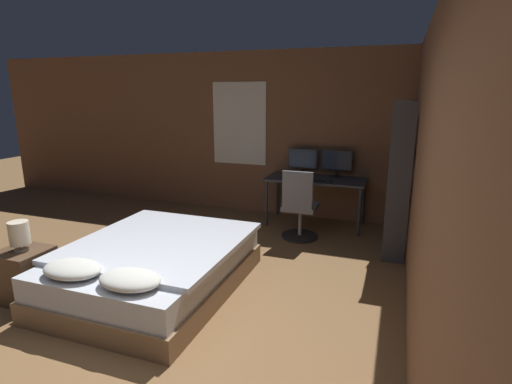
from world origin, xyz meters
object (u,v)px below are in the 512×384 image
at_px(monitor_left, 303,160).
at_px(bedside_lamp, 19,234).
at_px(nightstand, 26,275).
at_px(computer_mouse, 331,182).
at_px(office_chair, 299,211).
at_px(bookshelf, 400,173).
at_px(bed, 155,267).
at_px(keyboard, 313,181).
at_px(desk, 316,184).
at_px(monitor_right, 337,161).

bearing_deg(monitor_left, bedside_lamp, -119.06).
height_order(nightstand, computer_mouse, computer_mouse).
bearing_deg(computer_mouse, office_chair, -126.73).
height_order(office_chair, bookshelf, bookshelf).
height_order(bed, bookshelf, bookshelf).
relative_size(monitor_left, bookshelf, 0.25).
xyz_separation_m(office_chair, bookshelf, (1.28, -0.10, 0.66)).
relative_size(bedside_lamp, monitor_left, 0.62).
height_order(bed, keyboard, keyboard).
distance_m(bedside_lamp, bookshelf, 4.28).
relative_size(desk, keyboard, 4.27).
xyz_separation_m(monitor_left, keyboard, (0.27, -0.48, -0.23)).
bearing_deg(bed, nightstand, -150.69).
bearing_deg(nightstand, computer_mouse, 50.73).
xyz_separation_m(nightstand, monitor_left, (1.97, 3.55, 0.73)).
xyz_separation_m(nightstand, bedside_lamp, (0.00, 0.00, 0.44)).
relative_size(nightstand, monitor_right, 1.11).
xyz_separation_m(monitor_right, keyboard, (-0.27, -0.48, -0.23)).
distance_m(bed, desk, 2.95).
bearing_deg(desk, monitor_right, 41.59).
height_order(monitor_right, computer_mouse, monitor_right).
bearing_deg(keyboard, monitor_left, 119.57).
relative_size(monitor_left, computer_mouse, 6.80).
relative_size(desk, office_chair, 1.50).
height_order(bedside_lamp, monitor_left, monitor_left).
distance_m(bedside_lamp, monitor_left, 4.07).
bearing_deg(bed, monitor_left, 73.37).
bearing_deg(bedside_lamp, nightstand, 0.00).
distance_m(bedside_lamp, desk, 4.00).
distance_m(desk, bookshelf, 1.50).
bearing_deg(monitor_right, keyboard, -119.57).
bearing_deg(monitor_right, computer_mouse, -90.48).
distance_m(bed, monitor_left, 3.15).
distance_m(monitor_left, bookshelf, 1.81).
height_order(bedside_lamp, keyboard, bedside_lamp).
distance_m(bed, keyboard, 2.76).
bearing_deg(bedside_lamp, office_chair, 50.30).
bearing_deg(monitor_right, desk, -138.41).
bearing_deg(nightstand, monitor_left, 60.94).
relative_size(bed, computer_mouse, 29.98).
distance_m(keyboard, computer_mouse, 0.27).
relative_size(nightstand, desk, 0.35).
height_order(bed, nightstand, bed).
distance_m(desk, office_chair, 0.75).
height_order(desk, bookshelf, bookshelf).
bearing_deg(keyboard, desk, 90.00).
height_order(computer_mouse, bookshelf, bookshelf).
relative_size(bed, office_chair, 2.08).
height_order(bed, computer_mouse, computer_mouse).
distance_m(bed, computer_mouse, 2.88).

